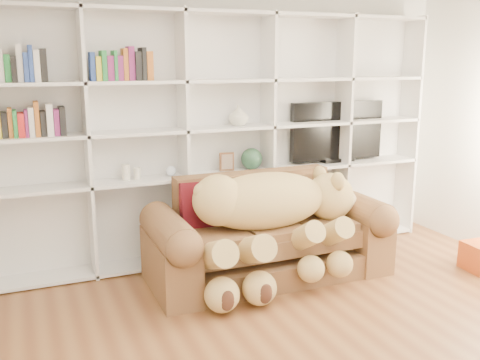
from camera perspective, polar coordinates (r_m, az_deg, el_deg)
name	(u,v)px	position (r m, az deg, el deg)	size (l,w,h in m)	color
wall_back	(220,120)	(5.38, -2.20, 6.37)	(5.00, 0.02, 2.70)	white
bookshelf	(201,128)	(5.18, -4.16, 5.60)	(4.43, 0.35, 2.40)	white
sofa	(267,239)	(4.92, 2.87, -6.29)	(2.16, 0.93, 0.91)	brown
teddy_bear	(271,213)	(4.65, 3.29, -3.58)	(1.69, 0.91, 0.98)	tan
throw_pillow	(205,206)	(4.76, -3.81, -2.75)	(0.43, 0.14, 0.43)	#4F0D0E
tv	(337,132)	(5.85, 10.29, 5.05)	(1.09, 0.18, 0.65)	black
picture_frame	(227,162)	(5.26, -1.43, 1.98)	(0.15, 0.03, 0.18)	brown
green_vase	(252,159)	(5.36, 1.25, 2.27)	(0.22, 0.22, 0.22)	#2A5238
figurine_tall	(126,172)	(5.00, -12.08, 0.81)	(0.07, 0.07, 0.15)	silver
figurine_short	(137,173)	(5.02, -10.91, 0.69)	(0.06, 0.06, 0.11)	silver
snow_globe	(171,171)	(5.09, -7.38, 0.97)	(0.10, 0.10, 0.10)	white
shelf_vase	(239,115)	(5.24, -0.16, 6.92)	(0.19, 0.19, 0.20)	beige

